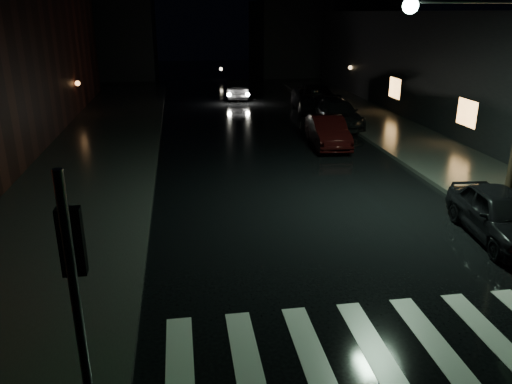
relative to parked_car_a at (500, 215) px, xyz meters
name	(u,v)px	position (x,y,z in m)	size (l,w,h in m)	color
ground	(251,379)	(-7.60, -4.60, -0.70)	(120.00, 120.00, 0.00)	black
sidewalk_left	(85,161)	(-12.60, 9.40, -0.63)	(6.00, 44.00, 0.15)	#282826
sidewalk_right	(422,147)	(2.40, 9.40, -0.63)	(4.00, 44.00, 0.15)	#282826
building_far_left	(80,33)	(-17.60, 40.40, 3.30)	(14.00, 10.00, 8.00)	black
building_far_right	(323,37)	(6.40, 40.40, 2.80)	(14.00, 10.00, 7.00)	black
crosswalk	(403,344)	(-4.60, -4.10, -0.70)	(9.00, 3.00, 0.01)	beige
signal_pole_corner	(100,377)	(-9.74, -6.06, 0.84)	(0.68, 0.61, 4.20)	slate
utility_pole	(511,60)	(1.23, 2.40, 3.90)	(4.92, 0.44, 8.00)	black
parked_car_a	(500,215)	(0.00, 0.00, 0.00)	(1.66, 4.12, 1.40)	black
parked_car_b	(328,132)	(-1.80, 10.51, -0.01)	(1.47, 4.22, 1.39)	black
parked_car_c	(338,114)	(0.00, 14.64, -0.01)	(1.95, 4.80, 1.39)	black
parked_car_d	(316,98)	(0.00, 19.17, 0.09)	(2.64, 5.72, 1.59)	black
oncoming_car	(237,89)	(-4.37, 24.81, -0.01)	(1.45, 4.17, 1.37)	black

